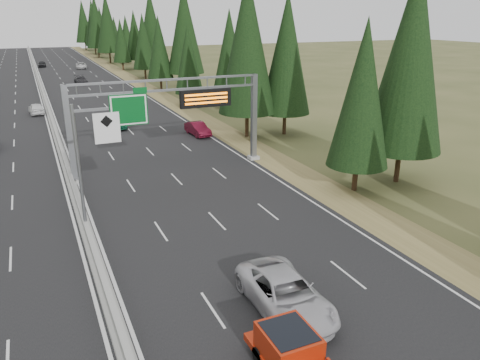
% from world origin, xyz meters
% --- Properties ---
extents(road, '(32.00, 260.00, 0.08)m').
position_xyz_m(road, '(0.00, 80.00, 0.04)').
color(road, black).
rests_on(road, ground).
extents(shoulder_right, '(3.60, 260.00, 0.06)m').
position_xyz_m(shoulder_right, '(17.80, 80.00, 0.03)').
color(shoulder_right, olive).
rests_on(shoulder_right, ground).
extents(median_barrier, '(0.70, 260.00, 0.85)m').
position_xyz_m(median_barrier, '(0.00, 80.00, 0.41)').
color(median_barrier, gray).
rests_on(median_barrier, road).
extents(sign_gantry, '(16.75, 0.98, 7.80)m').
position_xyz_m(sign_gantry, '(8.92, 34.88, 5.27)').
color(sign_gantry, slate).
rests_on(sign_gantry, road).
extents(hov_sign_pole, '(2.80, 0.50, 8.00)m').
position_xyz_m(hov_sign_pole, '(0.58, 24.97, 4.72)').
color(hov_sign_pole, slate).
rests_on(hov_sign_pole, road).
extents(tree_row_right, '(11.19, 237.48, 18.43)m').
position_xyz_m(tree_row_right, '(21.75, 73.22, 9.25)').
color(tree_row_right, black).
rests_on(tree_row_right, ground).
extents(silver_minivan, '(2.97, 6.15, 1.69)m').
position_xyz_m(silver_minivan, '(7.25, 13.12, 0.92)').
color(silver_minivan, silver).
rests_on(silver_minivan, road).
extents(red_pickup, '(1.95, 5.47, 1.78)m').
position_xyz_m(red_pickup, '(5.46, 9.30, 1.07)').
color(red_pickup, black).
rests_on(red_pickup, road).
extents(car_ahead_green, '(1.97, 4.75, 1.61)m').
position_xyz_m(car_ahead_green, '(6.93, 53.29, 0.88)').
color(car_ahead_green, '#156040').
rests_on(car_ahead_green, road).
extents(car_ahead_dkred, '(1.87, 4.51, 1.45)m').
position_xyz_m(car_ahead_dkred, '(14.50, 45.76, 0.81)').
color(car_ahead_dkred, '#570C1D').
rests_on(car_ahead_dkred, road).
extents(car_ahead_dkgrey, '(2.23, 5.20, 1.49)m').
position_xyz_m(car_ahead_dkgrey, '(7.33, 93.40, 0.83)').
color(car_ahead_dkgrey, black).
rests_on(car_ahead_dkgrey, road).
extents(car_ahead_white, '(2.82, 5.47, 1.48)m').
position_xyz_m(car_ahead_white, '(10.57, 121.87, 0.82)').
color(car_ahead_white, silver).
rests_on(car_ahead_white, road).
extents(car_ahead_far, '(2.09, 4.53, 1.50)m').
position_xyz_m(car_ahead_far, '(1.86, 130.15, 0.83)').
color(car_ahead_far, black).
rests_on(car_ahead_far, road).
extents(car_onc_white, '(2.05, 4.51, 1.50)m').
position_xyz_m(car_onc_white, '(-1.50, 65.76, 0.83)').
color(car_onc_white, white).
rests_on(car_onc_white, road).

